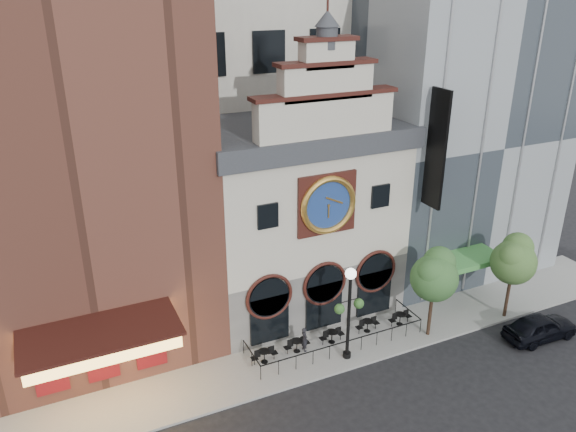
% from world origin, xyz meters
% --- Properties ---
extents(ground, '(120.00, 120.00, 0.00)m').
position_xyz_m(ground, '(0.00, 0.00, 0.00)').
color(ground, black).
rests_on(ground, ground).
extents(sidewalk, '(44.00, 5.00, 0.15)m').
position_xyz_m(sidewalk, '(0.00, 2.50, 0.07)').
color(sidewalk, gray).
rests_on(sidewalk, ground).
extents(clock_building, '(12.60, 8.78, 18.65)m').
position_xyz_m(clock_building, '(0.00, 7.82, 6.69)').
color(clock_building, '#605E5B').
rests_on(clock_building, ground).
extents(theater_building, '(14.00, 15.60, 25.00)m').
position_xyz_m(theater_building, '(-13.00, 9.96, 12.60)').
color(theater_building, brown).
rests_on(theater_building, ground).
extents(retail_building, '(14.00, 14.40, 20.00)m').
position_xyz_m(retail_building, '(12.99, 9.99, 10.14)').
color(retail_building, gray).
rests_on(retail_building, ground).
extents(cafe_railing, '(10.60, 2.60, 0.90)m').
position_xyz_m(cafe_railing, '(0.00, 2.50, 0.60)').
color(cafe_railing, black).
rests_on(cafe_railing, sidewalk).
extents(bistro_0, '(1.58, 0.68, 0.90)m').
position_xyz_m(bistro_0, '(-4.53, 2.53, 0.61)').
color(bistro_0, black).
rests_on(bistro_0, sidewalk).
extents(bistro_1, '(1.58, 0.68, 0.90)m').
position_xyz_m(bistro_1, '(-2.43, 2.65, 0.61)').
color(bistro_1, black).
rests_on(bistro_1, sidewalk).
extents(bistro_2, '(1.58, 0.68, 0.90)m').
position_xyz_m(bistro_2, '(-0.14, 2.58, 0.61)').
color(bistro_2, black).
rests_on(bistro_2, sidewalk).
extents(bistro_3, '(1.58, 0.68, 0.90)m').
position_xyz_m(bistro_3, '(2.40, 2.65, 0.61)').
color(bistro_3, black).
rests_on(bistro_3, sidewalk).
extents(bistro_4, '(1.58, 0.68, 0.90)m').
position_xyz_m(bistro_4, '(4.67, 2.44, 0.61)').
color(bistro_4, black).
rests_on(bistro_4, sidewalk).
extents(car_right, '(4.77, 2.08, 1.60)m').
position_xyz_m(car_right, '(11.59, -2.18, 0.80)').
color(car_right, black).
rests_on(car_right, ground).
extents(pedestrian, '(0.39, 0.57, 1.53)m').
position_xyz_m(pedestrian, '(-1.98, 2.58, 0.91)').
color(pedestrian, black).
rests_on(pedestrian, sidewalk).
extents(lamppost, '(1.84, 0.63, 5.75)m').
position_xyz_m(lamppost, '(-0.05, 0.97, 3.70)').
color(lamppost, black).
rests_on(lamppost, sidewalk).
extents(tree_left, '(2.92, 2.81, 5.62)m').
position_xyz_m(tree_left, '(5.67, 0.87, 4.27)').
color(tree_left, '#382619').
rests_on(tree_left, sidewalk).
extents(tree_right, '(2.91, 2.80, 5.60)m').
position_xyz_m(tree_right, '(11.43, 0.44, 4.25)').
color(tree_right, '#382619').
rests_on(tree_right, sidewalk).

